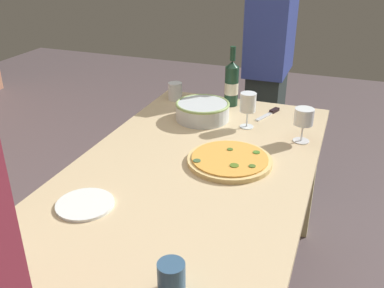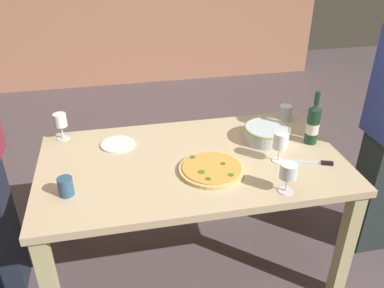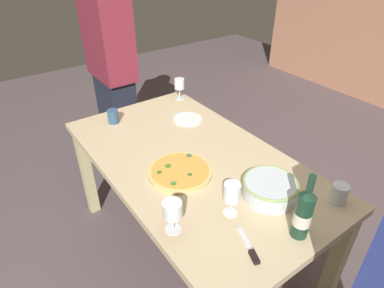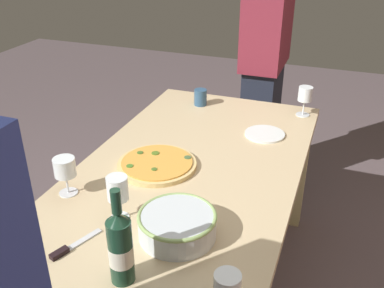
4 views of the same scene
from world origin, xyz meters
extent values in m
cube|color=#CCB387|center=(0.00, 0.00, 0.73)|extent=(1.60, 0.90, 0.04)
cube|color=#C2B981|center=(-0.74, -0.40, 0.35)|extent=(0.07, 0.07, 0.71)
cube|color=#C2B981|center=(-0.74, 0.40, 0.35)|extent=(0.07, 0.07, 0.71)
cylinder|color=#DCBB74|center=(0.08, -0.13, 0.76)|extent=(0.33, 0.33, 0.02)
cylinder|color=gold|center=(0.08, -0.13, 0.77)|extent=(0.30, 0.30, 0.01)
cylinder|color=#447727|center=(0.15, -0.22, 0.78)|extent=(0.03, 0.03, 0.00)
cylinder|color=#517122|center=(0.01, -0.16, 0.78)|extent=(0.03, 0.03, 0.00)
cylinder|color=#426239|center=(0.00, -0.02, 0.78)|extent=(0.03, 0.03, 0.00)
cylinder|color=#446725|center=(0.03, -0.23, 0.78)|extent=(0.03, 0.03, 0.00)
cylinder|color=#456725|center=(0.14, -0.11, 0.78)|extent=(0.02, 0.02, 0.00)
cylinder|color=silver|center=(0.46, 0.12, 0.79)|extent=(0.26, 0.26, 0.08)
torus|color=#8FAF64|center=(0.46, 0.12, 0.83)|extent=(0.26, 0.26, 0.01)
cylinder|color=#183926|center=(0.70, 0.04, 0.85)|extent=(0.07, 0.07, 0.20)
cone|color=#183926|center=(0.70, 0.04, 0.97)|extent=(0.07, 0.07, 0.03)
cylinder|color=#183926|center=(0.70, 0.04, 1.02)|extent=(0.03, 0.03, 0.07)
cylinder|color=silver|center=(0.70, 0.04, 0.84)|extent=(0.07, 0.07, 0.06)
cylinder|color=white|center=(0.44, -0.11, 0.75)|extent=(0.06, 0.06, 0.00)
cylinder|color=white|center=(0.44, -0.11, 0.79)|extent=(0.01, 0.01, 0.08)
cylinder|color=white|center=(0.44, -0.11, 0.87)|extent=(0.07, 0.07, 0.09)
cylinder|color=white|center=(-0.68, 0.37, 0.75)|extent=(0.07, 0.07, 0.00)
cylinder|color=white|center=(-0.68, 0.37, 0.79)|extent=(0.01, 0.01, 0.08)
cylinder|color=white|center=(-0.68, 0.37, 0.87)|extent=(0.07, 0.07, 0.07)
cylinder|color=maroon|center=(-0.68, 0.37, 0.85)|extent=(0.06, 0.06, 0.03)
cylinder|color=white|center=(0.37, -0.36, 0.75)|extent=(0.07, 0.07, 0.00)
cylinder|color=white|center=(0.37, -0.36, 0.79)|extent=(0.01, 0.01, 0.08)
cylinder|color=white|center=(0.37, -0.36, 0.87)|extent=(0.08, 0.08, 0.07)
cylinder|color=maroon|center=(0.37, -0.36, 0.85)|extent=(0.07, 0.07, 0.03)
cylinder|color=white|center=(0.67, 0.35, 0.80)|extent=(0.08, 0.08, 0.09)
cylinder|color=#2E5072|center=(-0.63, -0.18, 0.79)|extent=(0.07, 0.07, 0.09)
cylinder|color=white|center=(-0.38, 0.23, 0.76)|extent=(0.19, 0.19, 0.01)
cube|color=silver|center=(0.59, -0.16, 0.75)|extent=(0.14, 0.07, 0.01)
cube|color=black|center=(0.68, -0.19, 0.76)|extent=(0.07, 0.04, 0.02)
cube|color=#1E2331|center=(-1.17, 0.06, 0.42)|extent=(0.39, 0.20, 0.85)
cube|color=maroon|center=(-1.17, 0.06, 1.16)|extent=(0.45, 0.24, 0.63)
camera|label=1|loc=(-1.36, -0.51, 1.55)|focal=40.14mm
camera|label=2|loc=(-0.36, -1.76, 1.88)|focal=37.47mm
camera|label=3|loc=(1.19, -0.85, 1.80)|focal=30.47mm
camera|label=4|loc=(1.51, 0.56, 1.69)|focal=40.91mm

